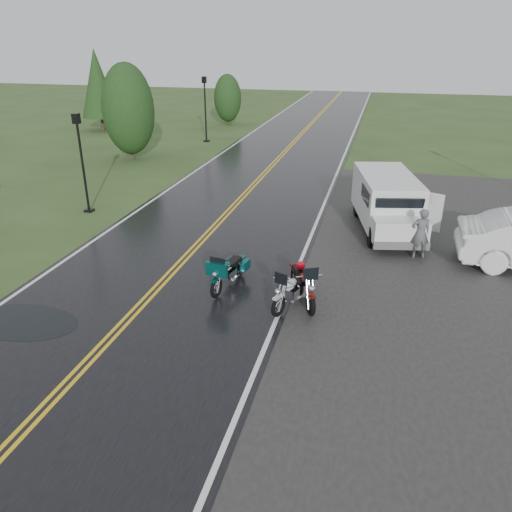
{
  "coord_description": "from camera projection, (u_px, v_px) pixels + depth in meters",
  "views": [
    {
      "loc": [
        6.05,
        -10.84,
        6.87
      ],
      "look_at": [
        2.8,
        2.0,
        1.0
      ],
      "focal_mm": 35.0,
      "sensor_mm": 36.0,
      "label": 1
    }
  ],
  "objects": [
    {
      "name": "pine_left_far",
      "position": [
        98.0,
        91.0,
        38.31
      ],
      "size": [
        2.83,
        2.83,
        5.89
      ],
      "primitive_type": null,
      "color": "#1E3D19",
      "rests_on": "ground"
    },
    {
      "name": "motorcycle_silver",
      "position": [
        279.0,
        298.0,
        12.99
      ],
      "size": [
        1.44,
        2.18,
        1.21
      ],
      "primitive_type": null,
      "rotation": [
        0.0,
        0.0,
        -0.37
      ],
      "color": "#AEB1B6",
      "rests_on": "ground"
    },
    {
      "name": "motorcycle_teal",
      "position": [
        216.0,
        280.0,
        13.94
      ],
      "size": [
        1.08,
        2.14,
        1.21
      ],
      "primitive_type": null,
      "rotation": [
        0.0,
        0.0,
        -0.17
      ],
      "color": "#043534",
      "rests_on": "ground"
    },
    {
      "name": "lamp_post_far_left",
      "position": [
        205.0,
        109.0,
        34.41
      ],
      "size": [
        0.38,
        0.38,
        4.41
      ],
      "primitive_type": null,
      "color": "black",
      "rests_on": "ground"
    },
    {
      "name": "road",
      "position": [
        239.0,
        200.0,
        22.61
      ],
      "size": [
        8.0,
        100.0,
        0.04
      ],
      "primitive_type": "cube",
      "color": "black",
      "rests_on": "ground"
    },
    {
      "name": "tree_left_mid",
      "position": [
        129.0,
        119.0,
        29.27
      ],
      "size": [
        3.03,
        3.03,
        4.74
      ],
      "primitive_type": null,
      "color": "#1E3D19",
      "rests_on": "ground"
    },
    {
      "name": "ground",
      "position": [
        140.0,
        307.0,
        13.75
      ],
      "size": [
        120.0,
        120.0,
        0.0
      ],
      "primitive_type": "plane",
      "color": "#2D471E",
      "rests_on": "ground"
    },
    {
      "name": "person_at_van",
      "position": [
        420.0,
        234.0,
        16.46
      ],
      "size": [
        0.71,
        0.57,
        1.71
      ],
      "primitive_type": "imported",
      "rotation": [
        0.0,
        0.0,
        3.42
      ],
      "color": "#4F5054",
      "rests_on": "ground"
    },
    {
      "name": "motorcycle_red",
      "position": [
        311.0,
        295.0,
        13.03
      ],
      "size": [
        1.65,
        2.36,
        1.31
      ],
      "primitive_type": null,
      "rotation": [
        0.0,
        0.0,
        0.42
      ],
      "color": "#530C09",
      "rests_on": "ground"
    },
    {
      "name": "lamp_post_near_left",
      "position": [
        83.0,
        164.0,
        20.43
      ],
      "size": [
        0.35,
        0.35,
        4.11
      ],
      "primitive_type": null,
      "color": "black",
      "rests_on": "ground"
    },
    {
      "name": "tree_left_far",
      "position": [
        228.0,
        103.0,
        41.29
      ],
      "size": [
        2.25,
        2.25,
        3.46
      ],
      "primitive_type": null,
      "color": "#1E3D19",
      "rests_on": "ground"
    },
    {
      "name": "van_white",
      "position": [
        374.0,
        219.0,
        17.24
      ],
      "size": [
        3.12,
        5.7,
        2.12
      ],
      "primitive_type": null,
      "rotation": [
        0.0,
        0.0,
        0.21
      ],
      "color": "silver",
      "rests_on": "ground"
    }
  ]
}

